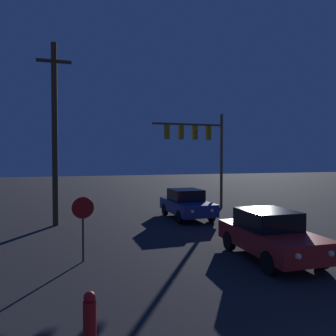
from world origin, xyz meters
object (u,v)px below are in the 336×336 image
at_px(car_far, 187,204).
at_px(traffic_signal_mast, 200,142).
at_px(utility_pole, 55,132).
at_px(fire_hydrant, 90,317).
at_px(car_near, 270,234).
at_px(stop_sign, 83,217).

relative_size(car_far, traffic_signal_mast, 0.68).
distance_m(utility_pole, fire_hydrant, 11.77).
distance_m(car_near, traffic_signal_mast, 11.15).
bearing_deg(fire_hydrant, car_near, 28.49).
height_order(utility_pole, fire_hydrant, utility_pole).
distance_m(car_far, traffic_signal_mast, 4.96).
distance_m(car_near, utility_pole, 11.05).
xyz_separation_m(car_far, fire_hydrant, (-5.95, -10.87, -0.34)).
bearing_deg(utility_pole, stop_sign, -80.73).
bearing_deg(fire_hydrant, traffic_signal_mast, 59.81).
distance_m(car_far, fire_hydrant, 12.39).
distance_m(traffic_signal_mast, utility_pole, 9.27).
bearing_deg(car_near, fire_hydrant, 30.41).
height_order(car_far, traffic_signal_mast, traffic_signal_mast).
height_order(car_near, traffic_signal_mast, traffic_signal_mast).
height_order(car_near, utility_pole, utility_pole).
bearing_deg(stop_sign, car_far, 46.32).
xyz_separation_m(car_far, traffic_signal_mast, (2.01, 2.82, 3.55)).
distance_m(traffic_signal_mast, stop_sign, 12.23).
bearing_deg(car_far, car_near, 90.36).
xyz_separation_m(traffic_signal_mast, utility_pole, (-8.86, -2.71, 0.26)).
relative_size(car_far, stop_sign, 2.03).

